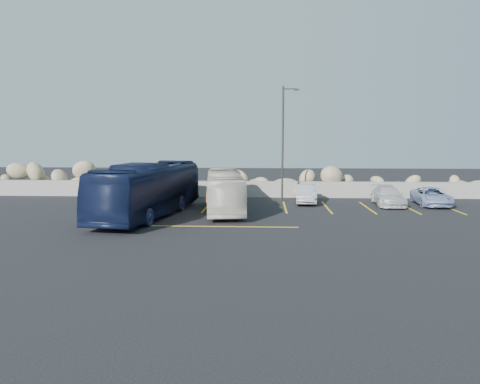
{
  "coord_description": "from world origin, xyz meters",
  "views": [
    {
      "loc": [
        1.27,
        -23.15,
        4.56
      ],
      "look_at": [
        -0.17,
        4.0,
        1.33
      ],
      "focal_mm": 35.0,
      "sensor_mm": 36.0,
      "label": 1
    }
  ],
  "objects_px": {
    "vintage_bus": "(225,191)",
    "car_b": "(306,194)",
    "tour_coach": "(149,190)",
    "car_d": "(432,197)",
    "lamppost": "(283,140)",
    "car_c": "(388,196)"
  },
  "relations": [
    {
      "from": "vintage_bus",
      "to": "car_b",
      "type": "relative_size",
      "value": 2.31
    },
    {
      "from": "tour_coach",
      "to": "car_d",
      "type": "height_order",
      "value": "tour_coach"
    },
    {
      "from": "car_b",
      "to": "car_d",
      "type": "distance_m",
      "value": 8.28
    },
    {
      "from": "car_d",
      "to": "tour_coach",
      "type": "bearing_deg",
      "value": -160.32
    },
    {
      "from": "car_b",
      "to": "car_c",
      "type": "xyz_separation_m",
      "value": [
        5.36,
        -0.75,
        -0.02
      ]
    },
    {
      "from": "tour_coach",
      "to": "car_b",
      "type": "xyz_separation_m",
      "value": [
        9.47,
        5.76,
        -0.9
      ]
    },
    {
      "from": "car_b",
      "to": "car_d",
      "type": "relative_size",
      "value": 0.91
    },
    {
      "from": "vintage_bus",
      "to": "tour_coach",
      "type": "bearing_deg",
      "value": -159.09
    },
    {
      "from": "vintage_bus",
      "to": "car_b",
      "type": "height_order",
      "value": "vintage_bus"
    },
    {
      "from": "tour_coach",
      "to": "car_b",
      "type": "height_order",
      "value": "tour_coach"
    },
    {
      "from": "lamppost",
      "to": "car_d",
      "type": "bearing_deg",
      "value": -6.91
    },
    {
      "from": "lamppost",
      "to": "car_b",
      "type": "height_order",
      "value": "lamppost"
    },
    {
      "from": "vintage_bus",
      "to": "car_d",
      "type": "xyz_separation_m",
      "value": [
        13.56,
        3.02,
        -0.65
      ]
    },
    {
      "from": "lamppost",
      "to": "car_c",
      "type": "xyz_separation_m",
      "value": [
        6.92,
        -1.36,
        -3.68
      ]
    },
    {
      "from": "lamppost",
      "to": "tour_coach",
      "type": "bearing_deg",
      "value": -141.16
    },
    {
      "from": "tour_coach",
      "to": "car_b",
      "type": "bearing_deg",
      "value": 40.17
    },
    {
      "from": "lamppost",
      "to": "vintage_bus",
      "type": "relative_size",
      "value": 0.9
    },
    {
      "from": "car_b",
      "to": "lamppost",
      "type": "bearing_deg",
      "value": 162.16
    },
    {
      "from": "car_c",
      "to": "lamppost",
      "type": "bearing_deg",
      "value": 171.07
    },
    {
      "from": "lamppost",
      "to": "car_b",
      "type": "distance_m",
      "value": 4.02
    },
    {
      "from": "vintage_bus",
      "to": "car_d",
      "type": "bearing_deg",
      "value": 6.06
    },
    {
      "from": "tour_coach",
      "to": "car_c",
      "type": "bearing_deg",
      "value": 27.53
    }
  ]
}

